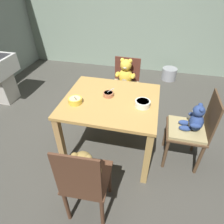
# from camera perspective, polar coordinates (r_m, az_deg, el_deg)

# --- Properties ---
(ground_plane) EXTENTS (5.20, 5.20, 0.04)m
(ground_plane) POSITION_cam_1_polar(r_m,az_deg,el_deg) (2.60, -0.26, -10.59)
(ground_plane) COLOR #46443D
(dining_table) EXTENTS (1.02, 0.90, 0.75)m
(dining_table) POSITION_cam_1_polar(r_m,az_deg,el_deg) (2.16, -0.30, 1.10)
(dining_table) COLOR #B98C48
(dining_table) RESTS_ON ground_plane
(teddy_chair_near_front) EXTENTS (0.40, 0.42, 0.94)m
(teddy_chair_near_front) POSITION_cam_1_polar(r_m,az_deg,el_deg) (1.65, -8.13, -17.95)
(teddy_chair_near_front) COLOR #523322
(teddy_chair_near_front) RESTS_ON ground_plane
(teddy_chair_near_right) EXTENTS (0.42, 0.42, 0.92)m
(teddy_chair_near_right) POSITION_cam_1_polar(r_m,az_deg,el_deg) (2.25, 22.68, -3.88)
(teddy_chair_near_right) COLOR brown
(teddy_chair_near_right) RESTS_ON ground_plane
(teddy_chair_far_center) EXTENTS (0.43, 0.40, 0.89)m
(teddy_chair_far_center) POSITION_cam_1_polar(r_m,az_deg,el_deg) (2.89, 3.91, 9.66)
(teddy_chair_far_center) COLOR #542A20
(teddy_chair_far_center) RESTS_ON ground_plane
(porridge_bowl_terracotta_center) EXTENTS (0.12, 0.11, 0.10)m
(porridge_bowl_terracotta_center) POSITION_cam_1_polar(r_m,az_deg,el_deg) (2.14, -1.09, 5.31)
(porridge_bowl_terracotta_center) COLOR #B1684A
(porridge_bowl_terracotta_center) RESTS_ON dining_table
(porridge_bowl_white_near_right) EXTENTS (0.16, 0.16, 0.06)m
(porridge_bowl_white_near_right) POSITION_cam_1_polar(r_m,az_deg,el_deg) (1.99, 9.06, 2.53)
(porridge_bowl_white_near_right) COLOR silver
(porridge_bowl_white_near_right) RESTS_ON dining_table
(porridge_bowl_yellow_near_left) EXTENTS (0.14, 0.15, 0.13)m
(porridge_bowl_yellow_near_left) POSITION_cam_1_polar(r_m,az_deg,el_deg) (2.06, -10.88, 3.39)
(porridge_bowl_yellow_near_left) COLOR yellow
(porridge_bowl_yellow_near_left) RESTS_ON dining_table
(metal_pail) EXTENTS (0.30, 0.30, 0.24)m
(metal_pail) POSITION_cam_1_polar(r_m,az_deg,el_deg) (4.26, 16.58, 10.81)
(metal_pail) COLOR #93969B
(metal_pail) RESTS_ON ground_plane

